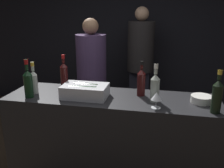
{
  "coord_description": "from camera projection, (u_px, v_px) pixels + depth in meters",
  "views": [
    {
      "loc": [
        0.47,
        -1.91,
        1.81
      ],
      "look_at": [
        0.0,
        0.32,
        1.1
      ],
      "focal_mm": 40.0,
      "sensor_mm": 36.0,
      "label": 1
    }
  ],
  "objects": [
    {
      "name": "bowl_white",
      "position": [
        201.0,
        99.0,
        2.25
      ],
      "size": [
        0.19,
        0.19,
        0.06
      ],
      "color": "silver",
      "rests_on": "bar_counter"
    },
    {
      "name": "champagne_bottle",
      "position": [
        217.0,
        95.0,
        2.0
      ],
      "size": [
        0.08,
        0.08,
        0.36
      ],
      "color": "black",
      "rests_on": "bar_counter"
    },
    {
      "name": "white_wine_bottle",
      "position": [
        155.0,
        86.0,
        2.25
      ],
      "size": [
        0.08,
        0.08,
        0.35
      ],
      "color": "#9EA899",
      "rests_on": "bar_counter"
    },
    {
      "name": "wine_glass",
      "position": [
        156.0,
        97.0,
        2.11
      ],
      "size": [
        0.09,
        0.09,
        0.14
      ],
      "color": "silver",
      "rests_on": "bar_counter"
    },
    {
      "name": "rose_wine_bottle",
      "position": [
        34.0,
        80.0,
        2.47
      ],
      "size": [
        0.07,
        0.07,
        0.32
      ],
      "color": "#B2B7AD",
      "rests_on": "bar_counter"
    },
    {
      "name": "bar_counter",
      "position": [
        111.0,
        142.0,
        2.55
      ],
      "size": [
        2.04,
        0.59,
        0.98
      ],
      "color": "black",
      "rests_on": "ground_plane"
    },
    {
      "name": "red_wine_bottle_burgundy",
      "position": [
        28.0,
        82.0,
        2.35
      ],
      "size": [
        0.08,
        0.08,
        0.37
      ],
      "color": "black",
      "rests_on": "bar_counter"
    },
    {
      "name": "ice_bin_with_bottles",
      "position": [
        85.0,
        91.0,
        2.38
      ],
      "size": [
        0.43,
        0.27,
        0.13
      ],
      "color": "silver",
      "rests_on": "bar_counter"
    },
    {
      "name": "wall_back_chalkboard",
      "position": [
        138.0,
        31.0,
        4.37
      ],
      "size": [
        6.4,
        0.06,
        2.8
      ],
      "color": "black",
      "rests_on": "ground_plane"
    },
    {
      "name": "person_in_hoodie",
      "position": [
        140.0,
        60.0,
        3.91
      ],
      "size": [
        0.41,
        0.41,
        1.82
      ],
      "rotation": [
        0.0,
        0.0,
        0.73
      ],
      "color": "black",
      "rests_on": "ground_plane"
    },
    {
      "name": "person_blond_tee",
      "position": [
        92.0,
        74.0,
        3.42
      ],
      "size": [
        0.4,
        0.4,
        1.67
      ],
      "rotation": [
        0.0,
        0.0,
        -0.3
      ],
      "color": "black",
      "rests_on": "ground_plane"
    },
    {
      "name": "candle_votive",
      "position": [
        78.0,
        85.0,
        2.66
      ],
      "size": [
        0.06,
        0.06,
        0.06
      ],
      "color": "silver",
      "rests_on": "bar_counter"
    },
    {
      "name": "red_wine_bottle_black_foil",
      "position": [
        141.0,
        81.0,
        2.4
      ],
      "size": [
        0.08,
        0.08,
        0.34
      ],
      "color": "#380F0F",
      "rests_on": "bar_counter"
    },
    {
      "name": "red_wine_bottle_tall",
      "position": [
        64.0,
        74.0,
        2.64
      ],
      "size": [
        0.08,
        0.08,
        0.36
      ],
      "color": "#380F0F",
      "rests_on": "bar_counter"
    }
  ]
}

